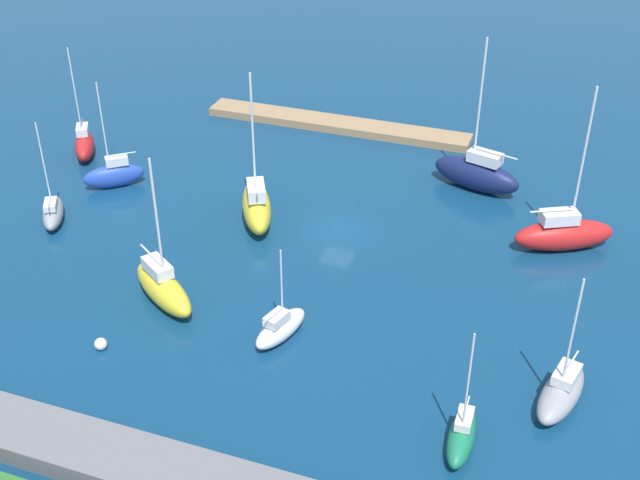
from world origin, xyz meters
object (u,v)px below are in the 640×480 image
object	(u,v)px
sailboat_gray_mid_basin	(53,212)
sailboat_yellow_outer_mooring	(257,205)
sailboat_white_by_breakwater	(280,327)
sailboat_red_off_beacon	(564,233)
pier_dock	(337,124)
sailboat_red_west_end	(84,144)
sailboat_navy_east_end	(477,173)
sailboat_green_lone_south	(462,435)
sailboat_yellow_inner_mooring	(163,287)
sailboat_gray_center_basin	(561,392)
mooring_buoy_white	(101,344)
sailboat_blue_lone_north	(114,175)

from	to	relation	value
sailboat_gray_mid_basin	sailboat_yellow_outer_mooring	world-z (taller)	sailboat_yellow_outer_mooring
sailboat_white_by_breakwater	sailboat_yellow_outer_mooring	size ratio (longest dim) A/B	0.54
sailboat_gray_mid_basin	sailboat_red_off_beacon	world-z (taller)	sailboat_red_off_beacon
sailboat_gray_mid_basin	sailboat_red_off_beacon	size ratio (longest dim) A/B	0.66
pier_dock	sailboat_red_west_end	xyz separation A→B (m)	(19.59, 13.60, 0.79)
sailboat_red_off_beacon	sailboat_navy_east_end	xyz separation A→B (m)	(7.77, -7.10, 0.17)
sailboat_green_lone_south	sailboat_yellow_outer_mooring	size ratio (longest dim) A/B	0.65
pier_dock	sailboat_navy_east_end	xyz separation A→B (m)	(-15.05, 7.88, 1.12)
sailboat_yellow_inner_mooring	sailboat_gray_mid_basin	xyz separation A→B (m)	(13.43, -6.50, -0.37)
sailboat_white_by_breakwater	pier_dock	bearing A→B (deg)	28.28
sailboat_yellow_outer_mooring	sailboat_gray_center_basin	size ratio (longest dim) A/B	1.36
sailboat_gray_mid_basin	sailboat_green_lone_south	world-z (taller)	sailboat_gray_mid_basin
sailboat_yellow_inner_mooring	sailboat_green_lone_south	bearing A→B (deg)	18.02
sailboat_red_off_beacon	pier_dock	bearing A→B (deg)	119.25
sailboat_gray_center_basin	sailboat_yellow_outer_mooring	bearing A→B (deg)	-104.09
sailboat_gray_mid_basin	mooring_buoy_white	distance (m)	17.22
pier_dock	sailboat_yellow_outer_mooring	bearing A→B (deg)	89.46
sailboat_yellow_inner_mooring	mooring_buoy_white	world-z (taller)	sailboat_yellow_inner_mooring
sailboat_red_west_end	pier_dock	bearing A→B (deg)	93.87
sailboat_red_west_end	mooring_buoy_white	bearing A→B (deg)	4.49
sailboat_gray_mid_basin	sailboat_blue_lone_north	distance (m)	6.86
sailboat_gray_center_basin	sailboat_navy_east_end	bearing A→B (deg)	-145.22
sailboat_gray_mid_basin	sailboat_red_west_end	size ratio (longest dim) A/B	0.82
sailboat_blue_lone_north	sailboat_gray_center_basin	xyz separation A→B (m)	(-38.25, 14.24, -0.21)
sailboat_green_lone_south	sailboat_blue_lone_north	world-z (taller)	sailboat_blue_lone_north
sailboat_navy_east_end	sailboat_red_off_beacon	bearing A→B (deg)	153.65
mooring_buoy_white	sailboat_blue_lone_north	bearing A→B (deg)	-60.47
sailboat_yellow_inner_mooring	sailboat_gray_center_basin	bearing A→B (deg)	31.81
sailboat_white_by_breakwater	sailboat_yellow_outer_mooring	bearing A→B (deg)	45.21
sailboat_yellow_inner_mooring	sailboat_navy_east_end	xyz separation A→B (m)	(-16.90, -23.11, 0.27)
sailboat_navy_east_end	sailboat_gray_mid_basin	bearing A→B (deg)	44.77
sailboat_white_by_breakwater	sailboat_red_west_end	size ratio (longest dim) A/B	0.63
sailboat_green_lone_south	sailboat_red_west_end	xyz separation A→B (m)	(39.25, -23.58, 0.34)
sailboat_red_off_beacon	mooring_buoy_white	world-z (taller)	sailboat_red_off_beacon
sailboat_yellow_inner_mooring	sailboat_gray_center_basin	world-z (taller)	sailboat_yellow_inner_mooring
sailboat_yellow_inner_mooring	sailboat_green_lone_south	world-z (taller)	sailboat_yellow_inner_mooring
sailboat_yellow_outer_mooring	sailboat_gray_center_basin	distance (m)	27.75
sailboat_red_off_beacon	sailboat_blue_lone_north	world-z (taller)	sailboat_red_off_beacon
sailboat_gray_mid_basin	sailboat_yellow_outer_mooring	size ratio (longest dim) A/B	0.69
sailboat_green_lone_south	sailboat_gray_mid_basin	bearing A→B (deg)	-111.34
sailboat_red_off_beacon	sailboat_blue_lone_north	bearing A→B (deg)	156.89
sailboat_red_off_beacon	sailboat_green_lone_south	xyz separation A→B (m)	(3.16, 22.20, -0.50)
sailboat_gray_center_basin	mooring_buoy_white	distance (m)	27.92
sailboat_yellow_outer_mooring	sailboat_gray_center_basin	xyz separation A→B (m)	(-24.54, 12.93, -0.56)
sailboat_yellow_inner_mooring	sailboat_navy_east_end	size ratio (longest dim) A/B	0.84
sailboat_yellow_outer_mooring	sailboat_white_by_breakwater	bearing A→B (deg)	-178.10
sailboat_gray_center_basin	sailboat_red_off_beacon	bearing A→B (deg)	-161.15
sailboat_yellow_inner_mooring	mooring_buoy_white	size ratio (longest dim) A/B	13.66
sailboat_white_by_breakwater	sailboat_navy_east_end	size ratio (longest dim) A/B	0.50
sailboat_blue_lone_north	pier_dock	bearing A→B (deg)	-167.91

